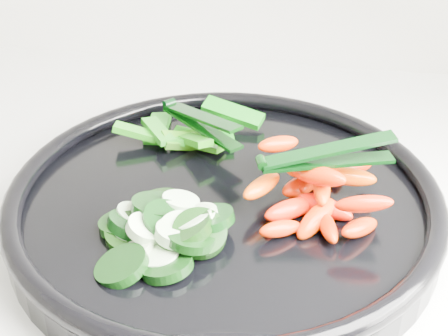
# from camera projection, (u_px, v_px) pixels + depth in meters

# --- Properties ---
(veggie_tray) EXTENTS (0.39, 0.39, 0.04)m
(veggie_tray) POSITION_uv_depth(u_px,v_px,m) (224.00, 202.00, 0.54)
(veggie_tray) COLOR black
(veggie_tray) RESTS_ON counter
(cucumber_pile) EXTENTS (0.12, 0.14, 0.04)m
(cucumber_pile) POSITION_uv_depth(u_px,v_px,m) (161.00, 227.00, 0.49)
(cucumber_pile) COLOR black
(cucumber_pile) RESTS_ON veggie_tray
(carrot_pile) EXTENTS (0.12, 0.15, 0.06)m
(carrot_pile) POSITION_uv_depth(u_px,v_px,m) (317.00, 187.00, 0.52)
(carrot_pile) COLOR #EE5700
(carrot_pile) RESTS_ON veggie_tray
(pepper_pile) EXTENTS (0.14, 0.10, 0.04)m
(pepper_pile) POSITION_uv_depth(u_px,v_px,m) (190.00, 133.00, 0.62)
(pepper_pile) COLOR #1F6109
(pepper_pile) RESTS_ON veggie_tray
(tong_carrot) EXTENTS (0.11, 0.05, 0.02)m
(tong_carrot) POSITION_uv_depth(u_px,v_px,m) (324.00, 156.00, 0.50)
(tong_carrot) COLOR black
(tong_carrot) RESTS_ON carrot_pile
(tong_pepper) EXTENTS (0.09, 0.09, 0.02)m
(tong_pepper) POSITION_uv_depth(u_px,v_px,m) (199.00, 120.00, 0.61)
(tong_pepper) COLOR black
(tong_pepper) RESTS_ON pepper_pile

